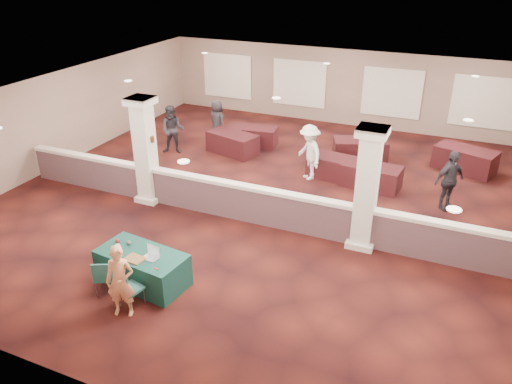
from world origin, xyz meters
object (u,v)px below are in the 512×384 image
at_px(woman, 120,281).
at_px(attendee_c, 449,181).
at_px(near_table, 143,268).
at_px(far_table_front_right, 371,176).
at_px(attendee_b, 309,152).
at_px(conf_chair_main, 127,287).
at_px(attendee_a, 173,130).
at_px(conf_chair_side, 104,275).
at_px(far_table_back_left, 253,136).
at_px(far_table_back_center, 360,150).
at_px(far_table_front_center, 336,168).
at_px(far_table_back_right, 465,160).
at_px(attendee_d, 217,121).
at_px(far_table_front_left, 233,143).

distance_m(woman, attendee_c, 9.60).
relative_size(near_table, far_table_front_right, 1.12).
height_order(near_table, attendee_b, attendee_b).
height_order(conf_chair_main, attendee_a, attendee_a).
distance_m(conf_chair_side, far_table_back_left, 9.88).
bearing_deg(far_table_back_left, far_table_front_right, -21.29).
distance_m(conf_chair_main, far_table_back_center, 10.54).
bearing_deg(attendee_a, conf_chair_main, -83.77).
bearing_deg(attendee_b, conf_chair_side, -61.97).
bearing_deg(near_table, attendee_c, 54.16).
height_order(far_table_front_center, attendee_a, attendee_a).
xyz_separation_m(far_table_back_right, attendee_c, (-0.36, -3.19, 0.50)).
xyz_separation_m(woman, attendee_c, (5.79, 7.66, 0.08)).
bearing_deg(attendee_c, near_table, 179.02).
bearing_deg(conf_chair_main, far_table_back_right, 73.72).
xyz_separation_m(far_table_back_center, attendee_b, (-1.20, -2.31, 0.55)).
bearing_deg(near_table, far_table_back_center, 79.59).
height_order(conf_chair_main, woman, woman).
height_order(near_table, far_table_front_right, near_table).
distance_m(woman, far_table_front_right, 8.97).
xyz_separation_m(near_table, far_table_front_right, (3.73, 7.18, -0.02)).
xyz_separation_m(far_table_front_right, far_table_back_right, (2.67, 2.59, 0.03)).
height_order(far_table_front_center, attendee_d, attendee_d).
bearing_deg(far_table_back_left, far_table_back_right, 4.80).
relative_size(woman, attendee_c, 0.91).
relative_size(conf_chair_main, far_table_back_left, 0.49).
height_order(woman, far_table_back_left, woman).
distance_m(far_table_back_right, attendee_b, 5.50).
relative_size(near_table, attendee_b, 1.10).
bearing_deg(far_table_front_left, far_table_front_center, -9.04).
xyz_separation_m(conf_chair_side, far_table_back_right, (6.90, 10.49, -0.12)).
relative_size(conf_chair_main, far_table_front_right, 0.49).
height_order(conf_chair_main, far_table_front_center, conf_chair_main).
xyz_separation_m(far_table_front_center, far_table_front_right, (1.24, -0.25, 0.01)).
xyz_separation_m(far_table_back_center, attendee_a, (-6.55, -2.09, 0.52)).
height_order(woman, attendee_d, attendee_d).
relative_size(conf_chair_main, far_table_front_left, 0.47).
height_order(conf_chair_main, conf_chair_side, conf_chair_main).
bearing_deg(attendee_c, conf_chair_main, -176.28).
distance_m(far_table_front_left, attendee_a, 2.26).
distance_m(near_table, woman, 1.19).
bearing_deg(far_table_front_right, conf_chair_side, -118.17).
bearing_deg(near_table, conf_chair_main, -68.17).
xyz_separation_m(far_table_front_left, far_table_back_center, (4.52, 1.24, -0.00)).
distance_m(far_table_back_center, attendee_c, 4.22).
bearing_deg(attendee_a, far_table_back_center, -1.84).
bearing_deg(far_table_back_center, far_table_back_right, 7.27).
height_order(near_table, far_table_back_center, near_table).
height_order(woman, attendee_b, attendee_b).
xyz_separation_m(conf_chair_side, woman, (0.75, -0.36, 0.29)).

